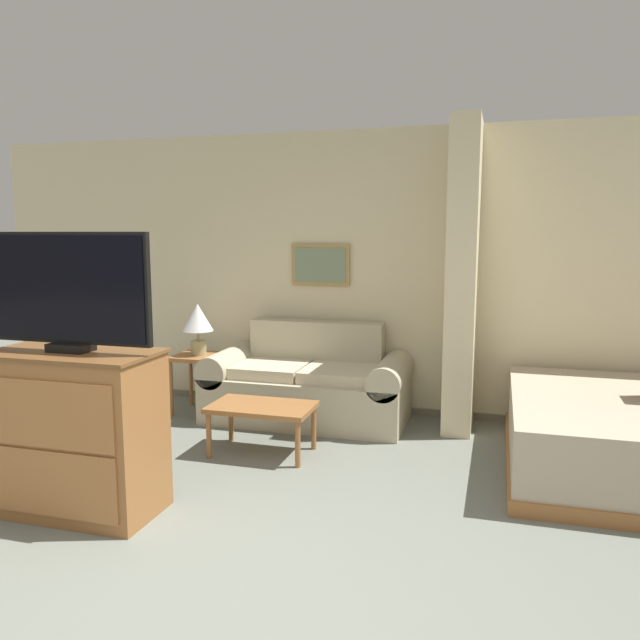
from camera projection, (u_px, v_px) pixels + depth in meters
name	position (u px, v px, depth m)	size (l,w,h in m)	color
ground_plane	(192.00, 629.00, 2.66)	(20.00, 20.00, 0.00)	slate
wall_back	(365.00, 274.00, 5.81)	(7.74, 0.16, 2.60)	beige
wall_partition_pillar	(462.00, 278.00, 5.22)	(0.24, 0.60, 2.60)	beige
couch	(308.00, 385.00, 5.60)	(1.80, 0.84, 0.86)	#B7AD8E
coffee_table	(262.00, 411.00, 4.72)	(0.78, 0.48, 0.38)	#996033
side_table	(199.00, 365.00, 5.80)	(0.44, 0.44, 0.55)	#996033
table_lamp	(198.00, 321.00, 5.74)	(0.28, 0.28, 0.48)	tan
tv_dresser	(75.00, 432.00, 3.72)	(1.01, 0.52, 0.98)	#996033
tv	(67.00, 291.00, 3.61)	(1.07, 0.16, 0.70)	black
bed	(639.00, 436.00, 4.35)	(1.76, 1.92, 0.52)	#996033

